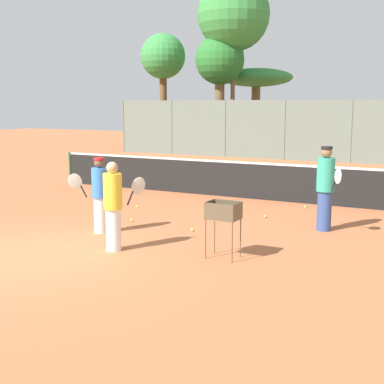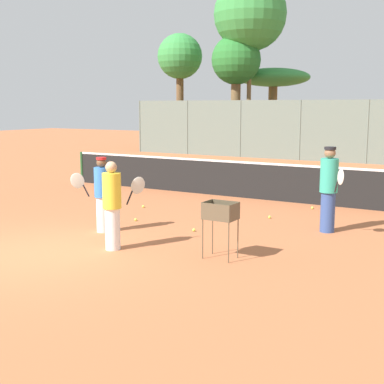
{
  "view_description": "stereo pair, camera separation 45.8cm",
  "coord_description": "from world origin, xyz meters",
  "px_view_note": "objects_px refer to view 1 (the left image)",
  "views": [
    {
      "loc": [
        6.91,
        -6.81,
        2.67
      ],
      "look_at": [
        2.04,
        2.25,
        1.0
      ],
      "focal_mm": 50.0,
      "sensor_mm": 36.0,
      "label": 1
    },
    {
      "loc": [
        7.31,
        -6.59,
        2.67
      ],
      "look_at": [
        2.04,
        2.25,
        1.0
      ],
      "focal_mm": 50.0,
      "sensor_mm": 36.0,
      "label": 2
    }
  ],
  "objects_px": {
    "tennis_net": "(214,177)",
    "player_white_outfit": "(325,187)",
    "player_red_cap": "(99,194)",
    "ball_cart": "(224,215)",
    "parked_car": "(252,142)",
    "player_yellow_shirt": "(114,205)"
  },
  "relations": [
    {
      "from": "player_red_cap",
      "to": "player_yellow_shirt",
      "type": "height_order",
      "value": "player_yellow_shirt"
    },
    {
      "from": "parked_car",
      "to": "player_white_outfit",
      "type": "bearing_deg",
      "value": -63.27
    },
    {
      "from": "tennis_net",
      "to": "player_red_cap",
      "type": "xyz_separation_m",
      "value": [
        -0.04,
        -5.41,
        0.27
      ]
    },
    {
      "from": "player_red_cap",
      "to": "parked_car",
      "type": "distance_m",
      "value": 19.31
    },
    {
      "from": "tennis_net",
      "to": "player_yellow_shirt",
      "type": "xyz_separation_m",
      "value": [
        1.06,
        -6.4,
        0.3
      ]
    },
    {
      "from": "player_white_outfit",
      "to": "player_yellow_shirt",
      "type": "relative_size",
      "value": 1.1
    },
    {
      "from": "tennis_net",
      "to": "player_red_cap",
      "type": "height_order",
      "value": "player_red_cap"
    },
    {
      "from": "player_white_outfit",
      "to": "player_yellow_shirt",
      "type": "xyz_separation_m",
      "value": [
        -3.03,
        -3.43,
        -0.09
      ]
    },
    {
      "from": "player_white_outfit",
      "to": "player_red_cap",
      "type": "distance_m",
      "value": 4.8
    },
    {
      "from": "tennis_net",
      "to": "player_red_cap",
      "type": "distance_m",
      "value": 5.42
    },
    {
      "from": "tennis_net",
      "to": "player_white_outfit",
      "type": "distance_m",
      "value": 5.07
    },
    {
      "from": "tennis_net",
      "to": "parked_car",
      "type": "xyz_separation_m",
      "value": [
        -4.18,
        13.45,
        0.1
      ]
    },
    {
      "from": "player_yellow_shirt",
      "to": "parked_car",
      "type": "relative_size",
      "value": 0.39
    },
    {
      "from": "tennis_net",
      "to": "player_white_outfit",
      "type": "relative_size",
      "value": 6.15
    },
    {
      "from": "player_white_outfit",
      "to": "player_red_cap",
      "type": "relative_size",
      "value": 1.14
    },
    {
      "from": "player_white_outfit",
      "to": "parked_car",
      "type": "distance_m",
      "value": 18.39
    },
    {
      "from": "ball_cart",
      "to": "player_white_outfit",
      "type": "bearing_deg",
      "value": 70.81
    },
    {
      "from": "tennis_net",
      "to": "player_yellow_shirt",
      "type": "relative_size",
      "value": 6.74
    },
    {
      "from": "player_white_outfit",
      "to": "ball_cart",
      "type": "height_order",
      "value": "player_white_outfit"
    },
    {
      "from": "tennis_net",
      "to": "ball_cart",
      "type": "bearing_deg",
      "value": -62.46
    },
    {
      "from": "tennis_net",
      "to": "ball_cart",
      "type": "xyz_separation_m",
      "value": [
        3.07,
        -5.89,
        0.21
      ]
    },
    {
      "from": "player_yellow_shirt",
      "to": "parked_car",
      "type": "distance_m",
      "value": 20.53
    }
  ]
}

